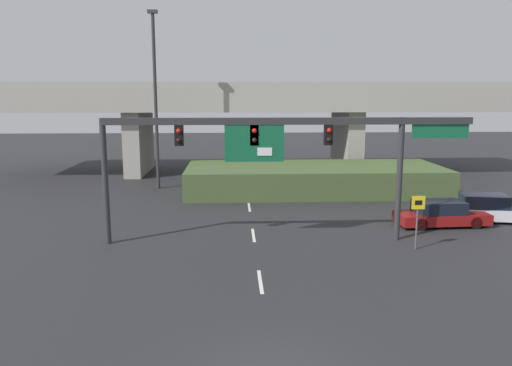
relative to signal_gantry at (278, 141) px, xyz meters
The scene contains 8 objects.
lane_markings 6.44m from the signal_gantry, 104.81° to the left, with size 0.14×21.12×0.01m.
signal_gantry is the anchor object (origin of this frame).
speed_limit_sign 7.07m from the signal_gantry, 14.22° to the right, with size 0.60×0.11×2.51m.
highway_light_pole_near 16.01m from the signal_gantry, 118.78° to the left, with size 0.70×0.36×12.75m.
overpass_bridge 21.77m from the signal_gantry, 92.91° to the left, with size 43.83×9.30×7.87m.
grass_embankment 13.32m from the signal_gantry, 73.11° to the left, with size 18.11×7.25×1.86m.
parked_sedan_near_right 10.13m from the signal_gantry, 15.20° to the left, with size 4.86×2.07×1.36m.
parked_sedan_mid_right 12.96m from the signal_gantry, 15.65° to the left, with size 4.83×2.58×1.49m.
Camera 1 is at (-0.98, -11.30, 6.90)m, focal length 35.00 mm.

